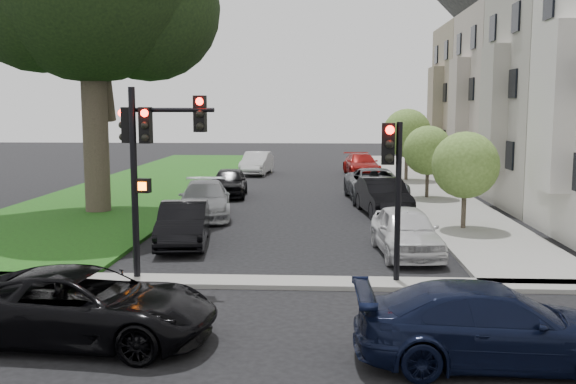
{
  "coord_description": "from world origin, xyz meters",
  "views": [
    {
      "loc": [
        1.0,
        -13.88,
        4.46
      ],
      "look_at": [
        0.0,
        5.0,
        2.0
      ],
      "focal_mm": 40.0,
      "sensor_mm": 36.0,
      "label": 1
    }
  ],
  "objects_px": {
    "small_tree_a": "(465,165)",
    "car_cross_near": "(84,306)",
    "traffic_signal_secondary": "(393,172)",
    "car_parked_0": "(406,231)",
    "car_parked_2": "(375,185)",
    "car_parked_9": "(257,163)",
    "car_parked_1": "(383,197)",
    "car_parked_5": "(183,224)",
    "traffic_signal_main": "(149,149)",
    "car_parked_6": "(205,200)",
    "car_parked_7": "(229,182)",
    "car_cross_far": "(493,325)",
    "car_parked_4": "(361,164)",
    "small_tree_c": "(407,133)",
    "small_tree_b": "(428,150)"
  },
  "relations": [
    {
      "from": "car_cross_far",
      "to": "car_parked_1",
      "type": "bearing_deg",
      "value": 0.17
    },
    {
      "from": "small_tree_b",
      "to": "car_cross_far",
      "type": "bearing_deg",
      "value": -96.01
    },
    {
      "from": "car_cross_near",
      "to": "car_parked_5",
      "type": "height_order",
      "value": "car_parked_5"
    },
    {
      "from": "car_parked_1",
      "to": "car_parked_5",
      "type": "bearing_deg",
      "value": -145.1
    },
    {
      "from": "small_tree_a",
      "to": "car_cross_far",
      "type": "height_order",
      "value": "small_tree_a"
    },
    {
      "from": "car_cross_near",
      "to": "car_parked_9",
      "type": "bearing_deg",
      "value": 4.16
    },
    {
      "from": "car_parked_2",
      "to": "small_tree_b",
      "type": "bearing_deg",
      "value": 10.11
    },
    {
      "from": "small_tree_b",
      "to": "car_parked_1",
      "type": "height_order",
      "value": "small_tree_b"
    },
    {
      "from": "car_parked_7",
      "to": "small_tree_c",
      "type": "bearing_deg",
      "value": 32.76
    },
    {
      "from": "small_tree_b",
      "to": "car_parked_7",
      "type": "distance_m",
      "value": 10.09
    },
    {
      "from": "car_cross_far",
      "to": "car_parked_0",
      "type": "relative_size",
      "value": 1.12
    },
    {
      "from": "traffic_signal_secondary",
      "to": "car_parked_7",
      "type": "distance_m",
      "value": 17.65
    },
    {
      "from": "traffic_signal_main",
      "to": "car_parked_1",
      "type": "distance_m",
      "value": 13.24
    },
    {
      "from": "car_parked_0",
      "to": "car_parked_6",
      "type": "xyz_separation_m",
      "value": [
        -7.41,
        6.5,
        -0.0
      ]
    },
    {
      "from": "car_parked_0",
      "to": "car_parked_7",
      "type": "bearing_deg",
      "value": 115.34
    },
    {
      "from": "small_tree_a",
      "to": "car_cross_near",
      "type": "height_order",
      "value": "small_tree_a"
    },
    {
      "from": "car_cross_near",
      "to": "car_parked_6",
      "type": "bearing_deg",
      "value": 5.47
    },
    {
      "from": "car_parked_0",
      "to": "car_parked_2",
      "type": "xyz_separation_m",
      "value": [
        0.02,
        11.63,
        0.04
      ]
    },
    {
      "from": "car_parked_4",
      "to": "car_parked_2",
      "type": "bearing_deg",
      "value": -96.42
    },
    {
      "from": "car_parked_0",
      "to": "car_parked_7",
      "type": "xyz_separation_m",
      "value": [
        -7.32,
        12.86,
        -0.01
      ]
    },
    {
      "from": "car_cross_far",
      "to": "car_cross_near",
      "type": "bearing_deg",
      "value": 83.36
    },
    {
      "from": "car_parked_0",
      "to": "small_tree_b",
      "type": "bearing_deg",
      "value": 73.71
    },
    {
      "from": "small_tree_b",
      "to": "car_parked_2",
      "type": "bearing_deg",
      "value": -165.75
    },
    {
      "from": "traffic_signal_secondary",
      "to": "car_parked_0",
      "type": "bearing_deg",
      "value": 76.59
    },
    {
      "from": "small_tree_c",
      "to": "car_parked_0",
      "type": "relative_size",
      "value": 1.03
    },
    {
      "from": "traffic_signal_secondary",
      "to": "car_parked_2",
      "type": "height_order",
      "value": "traffic_signal_secondary"
    },
    {
      "from": "traffic_signal_secondary",
      "to": "car_parked_4",
      "type": "height_order",
      "value": "traffic_signal_secondary"
    },
    {
      "from": "car_parked_1",
      "to": "car_parked_9",
      "type": "height_order",
      "value": "car_parked_1"
    },
    {
      "from": "traffic_signal_secondary",
      "to": "car_parked_7",
      "type": "bearing_deg",
      "value": 111.81
    },
    {
      "from": "small_tree_c",
      "to": "car_parked_1",
      "type": "distance_m",
      "value": 13.12
    },
    {
      "from": "small_tree_b",
      "to": "car_cross_far",
      "type": "height_order",
      "value": "small_tree_b"
    },
    {
      "from": "traffic_signal_main",
      "to": "car_parked_1",
      "type": "bearing_deg",
      "value": 57.33
    },
    {
      "from": "car_parked_6",
      "to": "car_parked_7",
      "type": "xyz_separation_m",
      "value": [
        0.09,
        6.37,
        -0.01
      ]
    },
    {
      "from": "car_parked_2",
      "to": "car_parked_4",
      "type": "xyz_separation_m",
      "value": [
        0.05,
        12.29,
        -0.05
      ]
    },
    {
      "from": "car_parked_0",
      "to": "car_parked_1",
      "type": "xyz_separation_m",
      "value": [
        0.0,
        7.56,
        0.03
      ]
    },
    {
      "from": "small_tree_b",
      "to": "traffic_signal_secondary",
      "type": "bearing_deg",
      "value": -102.3
    },
    {
      "from": "car_cross_far",
      "to": "car_parked_1",
      "type": "height_order",
      "value": "car_parked_1"
    },
    {
      "from": "car_parked_5",
      "to": "car_parked_6",
      "type": "bearing_deg",
      "value": 85.79
    },
    {
      "from": "traffic_signal_secondary",
      "to": "car_parked_6",
      "type": "distance_m",
      "value": 12.09
    },
    {
      "from": "traffic_signal_secondary",
      "to": "car_cross_far",
      "type": "xyz_separation_m",
      "value": [
        1.23,
        -5.09,
        -2.18
      ]
    },
    {
      "from": "small_tree_c",
      "to": "small_tree_a",
      "type": "bearing_deg",
      "value": -90.0
    },
    {
      "from": "car_parked_4",
      "to": "traffic_signal_main",
      "type": "bearing_deg",
      "value": -110.7
    },
    {
      "from": "car_cross_far",
      "to": "car_parked_7",
      "type": "height_order",
      "value": "car_parked_7"
    },
    {
      "from": "traffic_signal_main",
      "to": "car_parked_6",
      "type": "bearing_deg",
      "value": 92.42
    },
    {
      "from": "car_cross_far",
      "to": "car_parked_0",
      "type": "height_order",
      "value": "car_parked_0"
    },
    {
      "from": "car_parked_5",
      "to": "car_parked_2",
      "type": "bearing_deg",
      "value": 48.81
    },
    {
      "from": "car_parked_2",
      "to": "car_parked_6",
      "type": "relative_size",
      "value": 1.1
    },
    {
      "from": "car_cross_near",
      "to": "car_parked_9",
      "type": "xyz_separation_m",
      "value": [
        0.08,
        31.85,
        0.06
      ]
    },
    {
      "from": "car_parked_0",
      "to": "car_parked_9",
      "type": "relative_size",
      "value": 0.94
    },
    {
      "from": "car_cross_near",
      "to": "car_parked_7",
      "type": "xyz_separation_m",
      "value": [
        -0.2,
        20.65,
        0.03
      ]
    }
  ]
}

